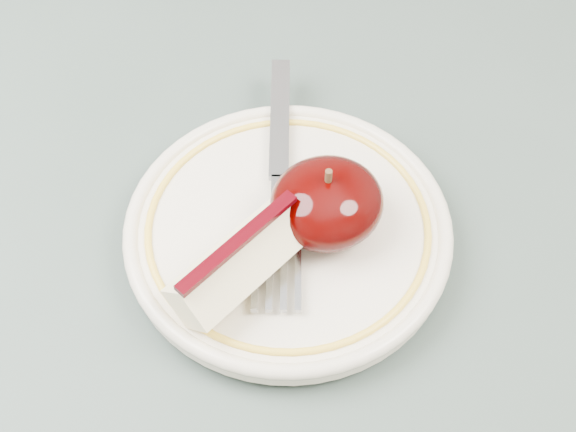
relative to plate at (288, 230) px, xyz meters
name	(u,v)px	position (x,y,z in m)	size (l,w,h in m)	color
plate	(288,230)	(0.00, 0.00, 0.00)	(0.19, 0.19, 0.02)	beige
apple_half	(327,203)	(0.02, -0.01, 0.02)	(0.06, 0.06, 0.05)	black
apple_wedge	(240,262)	(-0.04, -0.02, 0.02)	(0.09, 0.06, 0.04)	beige
fork	(279,180)	(0.01, 0.03, 0.01)	(0.10, 0.18, 0.00)	gray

